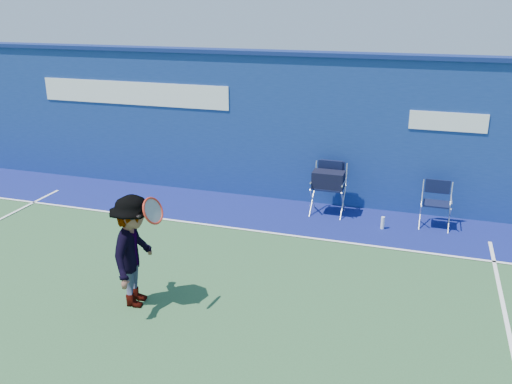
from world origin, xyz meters
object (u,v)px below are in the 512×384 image
(directors_chair_right, at_px, (435,213))
(water_bottle, at_px, (383,223))
(directors_chair_left, at_px, (328,193))
(tennis_player, at_px, (134,251))

(directors_chair_right, relative_size, water_bottle, 3.58)
(directors_chair_left, relative_size, directors_chair_right, 1.20)
(directors_chair_left, xyz_separation_m, directors_chair_right, (2.04, -0.06, -0.17))
(directors_chair_left, relative_size, tennis_player, 0.62)
(directors_chair_right, distance_m, tennis_player, 5.72)
(directors_chair_right, bearing_deg, water_bottle, -156.17)
(directors_chair_right, bearing_deg, tennis_player, -133.85)
(water_bottle, bearing_deg, directors_chair_right, 23.83)
(directors_chair_left, distance_m, tennis_player, 4.60)
(directors_chair_left, height_order, water_bottle, directors_chair_left)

